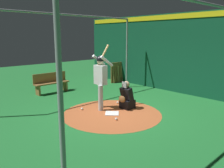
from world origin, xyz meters
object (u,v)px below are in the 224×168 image
Objects in this scene: baseball_0 at (82,109)px; baseball_1 at (116,119)px; home_plate at (112,113)px; baseball_2 at (117,102)px; catcher at (127,98)px; bench at (51,83)px; batter at (101,77)px; bat_rack at (120,73)px.

baseball_1 is at bearing 97.14° from baseball_0.
baseball_2 reaches higher than home_plate.
catcher is at bearing -151.09° from baseball_1.
bench is at bearing -73.45° from baseball_2.
baseball_0 is 1.00× the size of baseball_1.
home_plate is 1.24m from batter.
baseball_0 is at bearing -28.51° from batter.
bat_rack reaches higher than baseball_1.
baseball_0 is at bearing -62.23° from home_plate.
bat_rack is (-3.70, -2.86, -0.59)m from batter.
baseball_0 is (0.45, 2.85, -0.39)m from bench.
baseball_2 is (-0.89, -0.66, 0.03)m from home_plate.
bat_rack is 4.06m from baseball_2.
home_plate is at bearing -121.16° from baseball_1.
home_plate is 0.80m from catcher.
bench is 20.41× the size of baseball_2.
baseball_1 is at bearing 28.91° from catcher.
batter is 1.58m from baseball_1.
baseball_1 is (-0.18, 1.44, 0.00)m from baseball_0.
bench is 4.31m from baseball_1.
catcher is at bearing 138.59° from batter.
bench is 3.27m from baseball_2.
baseball_1 is at bearing 86.43° from bench.
baseball_1 is at bearing 44.31° from bat_rack.
bench is (0.11, -3.16, -0.64)m from batter.
home_plate is 1.11m from baseball_2.
catcher is 0.71m from baseball_2.
catcher is 3.80m from bench.
bat_rack is at bearing -137.36° from home_plate.
baseball_2 is (-1.19, -1.17, 0.00)m from baseball_1.
batter reaches higher than baseball_1.
bat_rack reaches higher than home_plate.
home_plate is at bearing 42.64° from bat_rack.
baseball_2 is (-1.37, 0.27, 0.00)m from baseball_0.
batter is (-0.07, -0.62, 1.07)m from home_plate.
bat_rack reaches higher than baseball_2.
bench is (0.76, -3.72, 0.07)m from catcher.
baseball_0 is 1.40m from baseball_2.
baseball_2 is at bearing -143.21° from home_plate.
batter is 1.40× the size of bench.
bench reaches higher than baseball_2.
bat_rack is 0.78× the size of bench.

